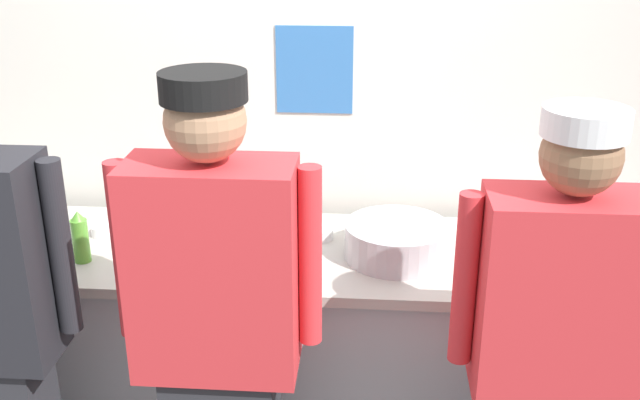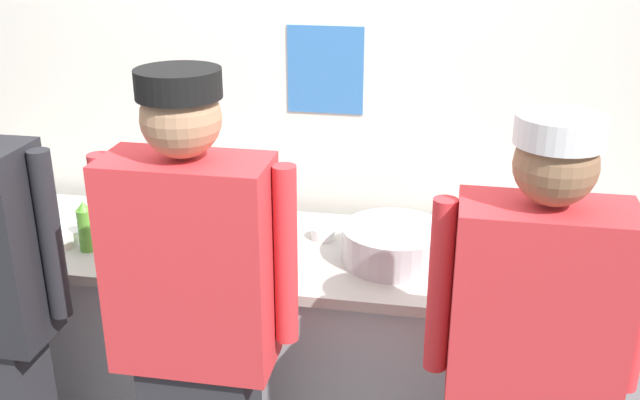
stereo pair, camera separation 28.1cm
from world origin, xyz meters
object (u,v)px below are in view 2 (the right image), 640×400
at_px(chefs_knife, 578,260).
at_px(deli_cup, 145,215).
at_px(chef_center, 196,330).
at_px(ramekin_orange_sauce, 30,221).
at_px(sheet_tray, 223,239).
at_px(plate_stack_front, 56,234).
at_px(ramekin_red_sauce, 115,220).
at_px(chef_far_right, 529,379).
at_px(squeeze_bottle_primary, 86,227).
at_px(ramekin_green_sauce, 323,233).
at_px(mixing_bowl_steel, 394,244).

bearing_deg(chefs_knife, deli_cup, 179.53).
xyz_separation_m(chef_center, ramekin_orange_sauce, (-0.97, 0.69, -0.00)).
bearing_deg(chefs_knife, sheet_tray, -176.91).
height_order(chef_center, deli_cup, chef_center).
distance_m(plate_stack_front, ramekin_red_sauce, 0.25).
height_order(chef_center, sheet_tray, chef_center).
bearing_deg(deli_cup, plate_stack_front, -146.26).
xyz_separation_m(chef_far_right, squeeze_bottle_primary, (-1.62, 0.53, 0.12)).
bearing_deg(sheet_tray, squeeze_bottle_primary, -161.51).
xyz_separation_m(plate_stack_front, sheet_tray, (0.66, 0.11, -0.02)).
bearing_deg(chef_center, plate_stack_front, 143.92).
bearing_deg(sheet_tray, chef_far_right, -31.48).
height_order(chef_far_right, squeeze_bottle_primary, chef_far_right).
bearing_deg(sheet_tray, ramekin_green_sauce, 14.92).
bearing_deg(chefs_knife, ramekin_orange_sauce, -178.23).
distance_m(chef_far_right, squeeze_bottle_primary, 1.71).
distance_m(plate_stack_front, chefs_knife, 2.03).
height_order(plate_stack_front, ramekin_green_sauce, plate_stack_front).
bearing_deg(mixing_bowl_steel, ramekin_red_sauce, 174.47).
bearing_deg(chef_far_right, ramekin_green_sauce, 133.06).
xyz_separation_m(chef_far_right, ramekin_orange_sauce, (-1.97, 0.70, 0.04)).
height_order(chef_center, ramekin_red_sauce, chef_center).
bearing_deg(squeeze_bottle_primary, ramekin_orange_sauce, 153.91).
xyz_separation_m(ramekin_orange_sauce, deli_cup, (0.48, 0.08, 0.03)).
bearing_deg(ramekin_orange_sauce, deli_cup, 9.78).
distance_m(chef_far_right, plate_stack_front, 1.88).
bearing_deg(chef_center, ramekin_green_sauce, 71.95).
height_order(plate_stack_front, chefs_knife, plate_stack_front).
relative_size(chef_center, chefs_knife, 6.38).
distance_m(mixing_bowl_steel, chefs_knife, 0.69).
xyz_separation_m(squeeze_bottle_primary, ramekin_orange_sauce, (-0.35, 0.17, -0.07)).
bearing_deg(ramekin_orange_sauce, ramekin_red_sauce, 11.09).
height_order(ramekin_red_sauce, chefs_knife, ramekin_red_sauce).
bearing_deg(sheet_tray, mixing_bowl_steel, -3.38).
bearing_deg(chef_far_right, chefs_knife, 73.04).
distance_m(chef_center, sheet_tray, 0.70).
relative_size(deli_cup, chefs_knife, 0.37).
distance_m(sheet_tray, ramekin_green_sauce, 0.40).
relative_size(chef_far_right, sheet_tray, 3.34).
xyz_separation_m(mixing_bowl_steel, ramekin_green_sauce, (-0.30, 0.14, -0.04)).
distance_m(squeeze_bottle_primary, deli_cup, 0.29).
relative_size(sheet_tray, ramekin_orange_sauce, 5.81).
distance_m(mixing_bowl_steel, ramekin_green_sauce, 0.33).
bearing_deg(chefs_knife, ramekin_red_sauce, -179.99).
distance_m(ramekin_green_sauce, chefs_knife, 0.98).
xyz_separation_m(ramekin_green_sauce, deli_cup, (-0.75, -0.02, 0.02)).
distance_m(chef_center, deli_cup, 0.91).
relative_size(sheet_tray, ramekin_red_sauce, 4.75).
bearing_deg(ramekin_red_sauce, mixing_bowl_steel, -5.53).
xyz_separation_m(mixing_bowl_steel, ramekin_orange_sauce, (-1.52, 0.05, -0.04)).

